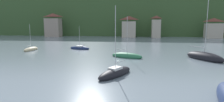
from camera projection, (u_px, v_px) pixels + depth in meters
name	position (u px, v px, depth m)	size (l,w,h in m)	color
wooded_hillside	(161.00, 21.00, 113.44)	(352.00, 62.52, 40.02)	#38562D
shore_building_west	(53.00, 25.00, 79.35)	(6.63, 4.59, 10.03)	gray
shore_building_westcentral	(129.00, 27.00, 75.29)	(5.80, 4.60, 8.72)	#BCB29E
shore_building_central	(156.00, 27.00, 74.04)	(3.46, 4.93, 8.84)	#BCB29E
shore_building_eastcentral	(213.00, 28.00, 71.06)	(6.12, 4.33, 7.79)	#BCB29E
sailboat_far_1	(31.00, 49.00, 38.74)	(1.56, 4.57, 5.78)	#CCBC8E
sailboat_far_2	(204.00, 57.00, 28.82)	(5.28, 6.74, 9.95)	black
sailboat_far_4	(80.00, 48.00, 40.57)	(4.92, 2.37, 5.32)	navy
sailboat_far_5	(127.00, 56.00, 30.62)	(5.64, 3.43, 7.08)	#2D754C
sailboat_mid_8	(115.00, 73.00, 19.93)	(4.02, 5.58, 7.75)	black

